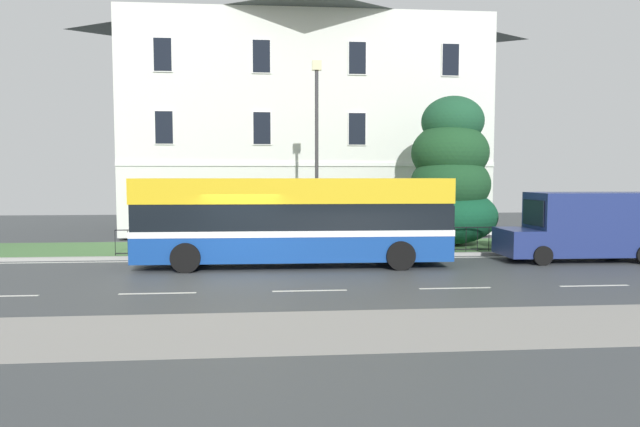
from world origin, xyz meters
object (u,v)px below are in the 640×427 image
Objects in this scene: litter_bin at (196,236)px; white_panel_van at (588,226)px; evergreen_tree at (451,178)px; single_decker_bus at (294,220)px; street_lamp_post at (317,144)px; georgian_townhouse at (304,113)px.

white_panel_van is at bearing -10.62° from litter_bin.
evergreen_tree is 0.60× the size of single_decker_bus.
georgian_townhouse is at bearing 89.71° from street_lamp_post.
evergreen_tree is (5.80, -8.68, -3.74)m from georgian_townhouse.
single_decker_bus is 4.00m from street_lamp_post.
single_decker_bus is at bearing 2.11° from white_panel_van.
white_panel_van is at bearing -45.16° from evergreen_tree.
litter_bin is at bearing 142.51° from single_decker_bus.
street_lamp_post reaches higher than single_decker_bus.
street_lamp_post is at bearing -2.70° from litter_bin.
litter_bin is (-10.59, -1.16, -2.27)m from evergreen_tree.
georgian_townhouse is 1.78× the size of single_decker_bus.
white_panel_van is at bearing 2.21° from single_decker_bus.
single_decker_bus is at bearing -148.92° from evergreen_tree.
evergreen_tree is at bearing -44.41° from white_panel_van.
evergreen_tree is 1.10× the size of white_panel_van.
street_lamp_post is 6.19× the size of litter_bin.
georgian_townhouse reaches higher than white_panel_van.
single_decker_bus is at bearing -94.63° from georgian_townhouse.
litter_bin is at bearing 177.30° from street_lamp_post.
georgian_townhouse is 16.74m from white_panel_van.
single_decker_bus is 1.82× the size of white_panel_van.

